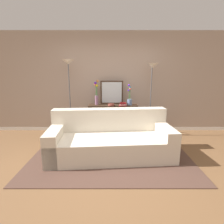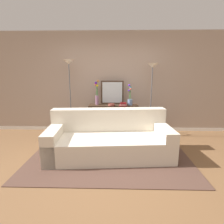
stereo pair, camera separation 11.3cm
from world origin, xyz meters
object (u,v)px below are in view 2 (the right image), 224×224
Objects in this scene: floor_lamp_left at (69,77)px; console_table at (113,114)px; wall_mirror at (112,92)px; vase_short_flowers at (130,100)px; book_row_under_console at (103,132)px; floor_lamp_right at (152,80)px; couch at (109,140)px; book_stack at (123,104)px; vase_tall_flowers at (97,94)px; fruit_bowl at (111,105)px.

console_table is at bearing 3.84° from floor_lamp_left.
floor_lamp_left is 3.16× the size of wall_mirror.
book_row_under_console is at bearing 178.67° from vase_short_flowers.
wall_mirror is 1.28× the size of book_row_under_console.
floor_lamp_right is (2.02, 0.00, -0.06)m from floor_lamp_left.
couch is 12.35× the size of book_stack.
vase_tall_flowers is (0.66, 0.10, -0.43)m from floor_lamp_left.
wall_mirror reaches higher than book_row_under_console.
wall_mirror is 0.51m from vase_short_flowers.
floor_lamp_right is 3.02× the size of wall_mirror.
book_stack is at bearing -44.41° from wall_mirror.
floor_lamp_right reaches higher than book_stack.
couch is 1.87m from floor_lamp_right.
floor_lamp_left is 9.81× the size of book_stack.
floor_lamp_right is 1.42m from vase_tall_flowers.
book_row_under_console is (-0.22, 1.18, -0.25)m from couch.
floor_lamp_right is 2.89× the size of vase_tall_flowers.
book_row_under_console is at bearing 5.15° from floor_lamp_left.
floor_lamp_left is 3.64× the size of vase_short_flowers.
vase_short_flowers is 0.23m from book_stack.
couch is 1.32× the size of floor_lamp_right.
console_table is 6.41× the size of book_stack.
floor_lamp_left is at bearing -174.85° from book_row_under_console.
vase_short_flowers is 1.12m from book_row_under_console.
vase_tall_flowers reaches higher than wall_mirror.
book_row_under_console is at bearing 152.87° from fruit_bowl.
console_table is 0.65× the size of floor_lamp_left.
vase_tall_flowers is 1.33× the size of book_row_under_console.
fruit_bowl is (0.00, 1.07, 0.52)m from couch.
vase_tall_flowers reaches higher than console_table.
console_table is 1.29m from floor_lamp_right.
floor_lamp_left is at bearing -167.83° from wall_mirror.
vase_short_flowers is at bearing 11.85° from fruit_bowl.
floor_lamp_left reaches higher than wall_mirror.
vase_tall_flowers is at bearing 167.68° from book_row_under_console.
vase_short_flowers is (0.42, -0.02, 0.39)m from console_table.
book_row_under_console is at bearing 100.64° from couch.
floor_lamp_left is 4.03× the size of book_row_under_console.
console_table is 0.57m from wall_mirror.
floor_lamp_left is at bearing -170.98° from vase_tall_flowers.
couch is at bearing -79.36° from book_row_under_console.
vase_short_flowers is (1.50, 0.06, -0.56)m from floor_lamp_left.
vase_tall_flowers reaches higher than book_row_under_console.
wall_mirror is 0.39m from fruit_bowl.
floor_lamp_left is 1.61m from vase_short_flowers.
floor_lamp_right is at bearing 2.47° from fruit_bowl.
wall_mirror is 3.11× the size of book_stack.
floor_lamp_left is at bearing -177.85° from vase_short_flowers.
console_table reaches higher than book_row_under_console.
floor_lamp_left reaches higher than vase_short_flowers.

